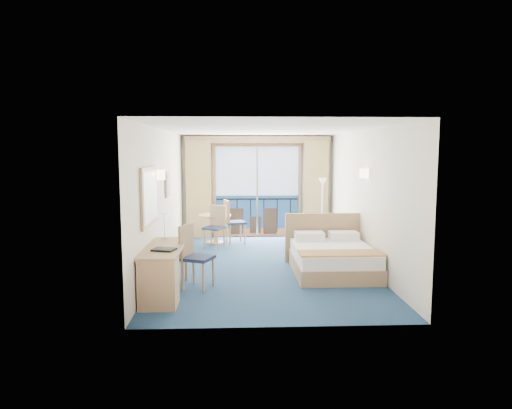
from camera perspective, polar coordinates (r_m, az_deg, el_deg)
name	(u,v)px	position (r m, az deg, el deg)	size (l,w,h in m)	color
floor	(264,265)	(9.25, 1.06, -7.59)	(6.50, 6.50, 0.00)	navy
room_walls	(265,177)	(8.98, 1.09, 3.48)	(4.04, 6.54, 2.72)	#EFE4CF
balcony_door	(257,194)	(12.23, 0.11, 1.34)	(2.36, 0.03, 2.52)	navy
curtain_left	(199,190)	(12.10, -7.18, 1.87)	(0.65, 0.22, 2.55)	tan
curtain_right	(316,189)	(12.24, 7.45, 1.92)	(0.65, 0.22, 2.55)	tan
pelmet	(257,140)	(12.06, 0.17, 8.11)	(3.80, 0.25, 0.18)	tan
mirror	(150,196)	(7.61, -13.17, 1.01)	(0.05, 1.25, 0.95)	tan
wall_print	(167,184)	(9.53, -11.02, 2.47)	(0.04, 0.42, 0.52)	tan
sconce_left	(160,175)	(8.47, -11.89, 3.64)	(0.18, 0.18, 0.18)	#FBDFAF
sconce_right	(364,173)	(9.15, 13.39, 3.81)	(0.18, 0.18, 0.18)	#FBDFAF
bed	(332,257)	(8.79, 9.51, -6.55)	(1.60, 1.90, 1.01)	tan
nightstand	(341,241)	(10.27, 10.60, -4.55)	(0.46, 0.43, 0.60)	tan
phone	(343,226)	(10.23, 10.79, -2.69)	(0.16, 0.13, 0.07)	beige
armchair	(316,235)	(10.70, 7.51, -3.77)	(0.74, 0.76, 0.70)	#3F444D
floor_lamp	(322,194)	(11.58, 8.31, 1.34)	(0.22, 0.22, 1.60)	silver
desk	(160,276)	(7.03, -11.91, -8.70)	(0.57, 1.66, 0.78)	tan
desk_chair	(193,252)	(7.72, -7.89, -5.94)	(0.61, 0.60, 1.06)	#1E2846
folder	(164,249)	(7.10, -11.44, -5.53)	(0.33, 0.25, 0.03)	black
desk_lamp	(164,220)	(7.95, -11.42, -1.90)	(0.12, 0.12, 0.44)	silver
round_table	(215,222)	(11.37, -5.15, -2.14)	(0.79, 0.79, 0.72)	tan
table_chair_a	(232,219)	(11.29, -3.06, -1.82)	(0.58, 0.57, 1.08)	#1E2846
table_chair_b	(216,224)	(10.86, -5.05, -2.43)	(0.58, 0.58, 1.00)	#1E2846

